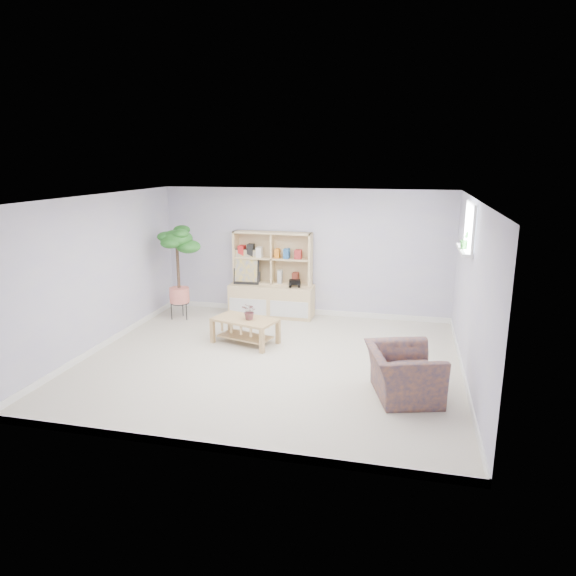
% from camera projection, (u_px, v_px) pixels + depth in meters
% --- Properties ---
extents(floor, '(5.50, 5.00, 0.01)m').
position_uv_depth(floor, '(270.00, 361.00, 7.63)').
color(floor, beige).
rests_on(floor, ground).
extents(ceiling, '(5.50, 5.00, 0.01)m').
position_uv_depth(ceiling, '(269.00, 198.00, 7.04)').
color(ceiling, white).
rests_on(ceiling, walls).
extents(walls, '(5.51, 5.01, 2.40)m').
position_uv_depth(walls, '(270.00, 283.00, 7.33)').
color(walls, silver).
rests_on(walls, floor).
extents(baseboard, '(5.50, 5.00, 0.10)m').
position_uv_depth(baseboard, '(270.00, 358.00, 7.61)').
color(baseboard, white).
rests_on(baseboard, floor).
extents(window, '(0.10, 0.98, 0.68)m').
position_uv_depth(window, '(471.00, 227.00, 7.10)').
color(window, white).
rests_on(window, walls).
extents(window_sill, '(0.14, 1.00, 0.04)m').
position_uv_depth(window_sill, '(464.00, 250.00, 7.19)').
color(window_sill, white).
rests_on(window_sill, walls).
extents(storage_unit, '(1.60, 0.54, 1.60)m').
position_uv_depth(storage_unit, '(271.00, 275.00, 9.68)').
color(storage_unit, tan).
rests_on(storage_unit, floor).
extents(poster, '(0.49, 0.15, 0.67)m').
position_uv_depth(poster, '(246.00, 267.00, 9.73)').
color(poster, yellow).
rests_on(poster, storage_unit).
extents(toy_truck, '(0.33, 0.25, 0.16)m').
position_uv_depth(toy_truck, '(295.00, 283.00, 9.55)').
color(toy_truck, black).
rests_on(toy_truck, storage_unit).
extents(coffee_table, '(1.13, 0.82, 0.42)m').
position_uv_depth(coffee_table, '(245.00, 331.00, 8.33)').
color(coffee_table, tan).
rests_on(coffee_table, floor).
extents(table_plant, '(0.31, 0.30, 0.27)m').
position_uv_depth(table_plant, '(250.00, 311.00, 8.20)').
color(table_plant, '#216828').
rests_on(table_plant, coffee_table).
extents(floor_tree, '(0.84, 0.84, 1.75)m').
position_uv_depth(floor_tree, '(178.00, 273.00, 9.46)').
color(floor_tree, '#1E6C1F').
rests_on(floor_tree, floor).
extents(armchair, '(1.07, 1.16, 0.71)m').
position_uv_depth(armchair, '(403.00, 370.00, 6.41)').
color(armchair, '#222C4F').
rests_on(armchair, floor).
extents(sill_plant, '(0.17, 0.15, 0.26)m').
position_uv_depth(sill_plant, '(465.00, 239.00, 7.13)').
color(sill_plant, '#1E6C1F').
rests_on(sill_plant, window_sill).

